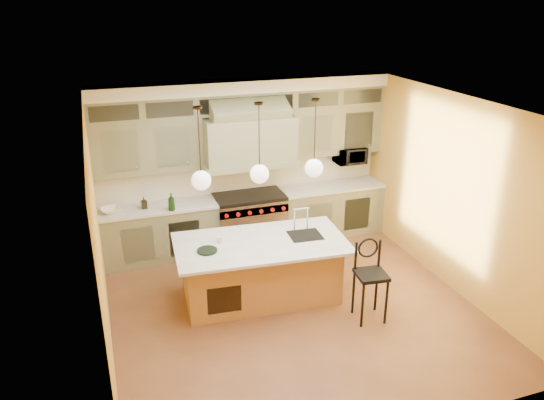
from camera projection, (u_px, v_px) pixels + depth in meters
name	position (u px, v px, depth m)	size (l,w,h in m)	color
floor	(293.00, 308.00, 7.58)	(5.00, 5.00, 0.00)	brown
ceiling	(296.00, 107.00, 6.52)	(5.00, 5.00, 0.00)	white
wall_back	(243.00, 162.00, 9.25)	(5.00, 5.00, 0.00)	gold
wall_front	(393.00, 317.00, 4.85)	(5.00, 5.00, 0.00)	gold
wall_left	(99.00, 242.00, 6.30)	(5.00, 5.00, 0.00)	gold
wall_right	(453.00, 193.00, 7.80)	(5.00, 5.00, 0.00)	gold
back_cabinetry	(247.00, 167.00, 9.02)	(5.00, 0.77, 2.90)	gray
range	(250.00, 220.00, 9.29)	(1.20, 0.74, 0.96)	silver
kitchen_island	(261.00, 268.00, 7.70)	(2.52, 1.47, 1.35)	#A5753A
counter_stool	(370.00, 275.00, 7.15)	(0.44, 0.44, 1.15)	black
microwave	(350.00, 155.00, 9.62)	(0.54, 0.37, 0.30)	black
oil_bottle_a	(171.00, 202.00, 8.47)	(0.11, 0.11, 0.29)	black
oil_bottle_b	(144.00, 203.00, 8.56)	(0.09, 0.09, 0.20)	black
fruit_bowl	(111.00, 210.00, 8.43)	(0.30, 0.30, 0.07)	white
cup	(220.00, 239.00, 7.46)	(0.10, 0.10, 0.10)	white
pendant_left	(201.00, 178.00, 6.92)	(0.26, 0.26, 1.11)	#2D2319
pendant_center	(259.00, 172.00, 7.16)	(0.26, 0.26, 1.11)	#2D2319
pendant_right	(314.00, 166.00, 7.40)	(0.26, 0.26, 1.11)	#2D2319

